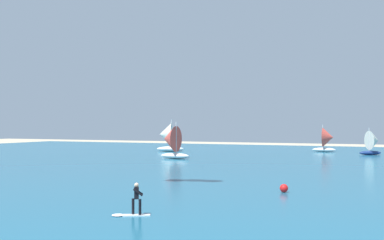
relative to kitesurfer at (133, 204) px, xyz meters
The scene contains 7 objects.
ocean 38.65m from the kitesurfer, 85.06° to the left, with size 160.00×90.00×0.10m, color #1E607F.
kitesurfer is the anchor object (origin of this frame).
sailboat_far_right 56.70m from the kitesurfer, 81.20° to the left, with size 3.72×3.40×4.14m.
sailboat_near_shore 40.15m from the kitesurfer, 113.57° to the left, with size 4.22×3.56×4.98m.
sailboat_trailing 61.23m from the kitesurfer, 88.89° to the left, with size 3.90×3.28×4.60m.
sailboat_far_left 57.08m from the kitesurfer, 115.17° to the left, with size 4.88×4.35×5.49m.
marker_buoy 12.42m from the kitesurfer, 65.29° to the left, with size 0.57×0.57×0.57m, color red.
Camera 1 is at (9.18, -9.21, 4.75)m, focal length 44.34 mm.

